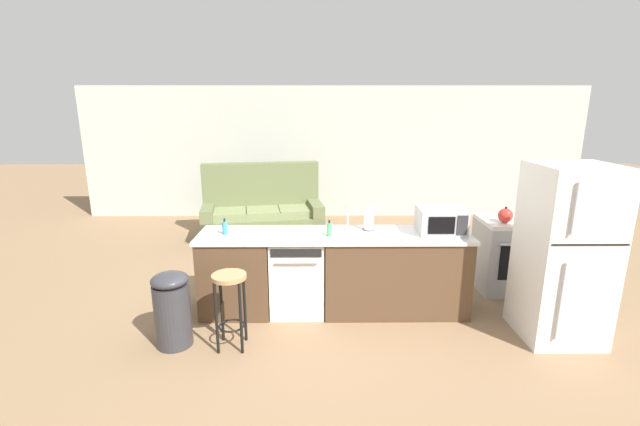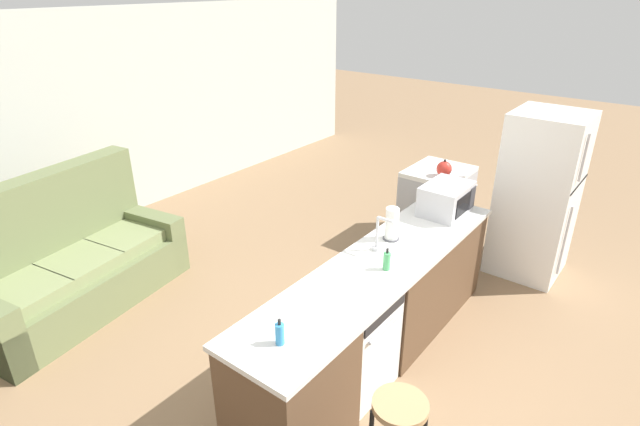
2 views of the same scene
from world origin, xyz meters
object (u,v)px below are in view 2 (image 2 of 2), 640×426
(stove_range, at_px, (436,205))
(kettle, at_px, (444,169))
(dishwasher, at_px, (349,339))
(soap_bottle, at_px, (387,261))
(couch, at_px, (69,266))
(paper_towel_roll, at_px, (392,224))
(refrigerator, at_px, (538,195))
(dish_soap_bottle, at_px, (280,334))
(microwave, at_px, (446,199))

(stove_range, relative_size, kettle, 4.39)
(dishwasher, xyz_separation_m, soap_bottle, (0.34, -0.09, 0.55))
(kettle, height_order, couch, couch)
(dishwasher, relative_size, soap_bottle, 4.77)
(paper_towel_roll, bearing_deg, soap_bottle, -153.72)
(couch, bearing_deg, refrigerator, -44.66)
(stove_range, bearing_deg, refrigerator, -90.01)
(stove_range, distance_m, paper_towel_roll, 1.95)
(dish_soap_bottle, xyz_separation_m, kettle, (3.21, 0.44, 0.01))
(couch, bearing_deg, dishwasher, -75.12)
(paper_towel_roll, height_order, couch, couch)
(refrigerator, bearing_deg, dish_soap_bottle, 171.11)
(stove_range, distance_m, kettle, 0.57)
(stove_range, distance_m, microwave, 1.32)
(stove_range, distance_m, couch, 3.98)
(soap_bottle, distance_m, couch, 3.08)
(microwave, height_order, kettle, microwave)
(paper_towel_roll, relative_size, soap_bottle, 1.60)
(soap_bottle, bearing_deg, paper_towel_roll, 26.28)
(soap_bottle, relative_size, couch, 0.08)
(kettle, bearing_deg, stove_range, 37.16)
(stove_range, height_order, paper_towel_roll, paper_towel_roll)
(dishwasher, distance_m, refrigerator, 2.69)
(microwave, xyz_separation_m, paper_towel_roll, (-0.76, 0.13, -0.00))
(dishwasher, height_order, paper_towel_roll, paper_towel_roll)
(dishwasher, bearing_deg, dish_soap_bottle, -178.40)
(paper_towel_roll, bearing_deg, dishwasher, -170.62)
(microwave, height_order, dish_soap_bottle, microwave)
(refrigerator, bearing_deg, paper_towel_roll, 159.45)
(dishwasher, xyz_separation_m, refrigerator, (2.60, -0.55, 0.44))
(dish_soap_bottle, bearing_deg, couch, 89.05)
(dish_soap_bottle, relative_size, couch, 0.08)
(stove_range, height_order, dish_soap_bottle, dish_soap_bottle)
(soap_bottle, bearing_deg, dish_soap_bottle, 176.57)
(dish_soap_bottle, bearing_deg, kettle, 7.89)
(stove_range, relative_size, soap_bottle, 5.11)
(couch, bearing_deg, kettle, -36.21)
(stove_range, bearing_deg, couch, 146.65)
(stove_range, xyz_separation_m, dish_soap_bottle, (-3.37, -0.57, 0.52))
(stove_range, height_order, soap_bottle, soap_bottle)
(refrigerator, bearing_deg, dishwasher, 168.07)
(soap_bottle, distance_m, dish_soap_bottle, 1.12)
(dishwasher, bearing_deg, soap_bottle, -14.43)
(microwave, distance_m, couch, 3.62)
(paper_towel_roll, xyz_separation_m, dish_soap_bottle, (-1.56, -0.15, -0.07))
(dish_soap_bottle, distance_m, kettle, 3.24)
(soap_bottle, distance_m, kettle, 2.15)
(dishwasher, xyz_separation_m, stove_range, (2.60, 0.55, 0.03))
(paper_towel_roll, distance_m, kettle, 1.67)
(stove_range, relative_size, refrigerator, 0.52)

